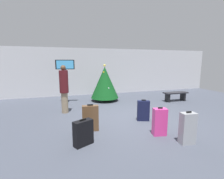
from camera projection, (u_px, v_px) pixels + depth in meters
ground_plane at (133, 117)px, 6.13m from camera, size 16.00×16.00×0.00m
back_wall at (101, 72)px, 10.52m from camera, size 16.00×0.20×2.89m
holiday_tree at (105, 82)px, 8.63m from camera, size 1.47×1.47×1.93m
flight_info_kiosk at (65, 73)px, 8.04m from camera, size 0.90×0.29×2.15m
waiting_bench at (175, 95)px, 8.60m from camera, size 1.29×0.44×0.48m
traveller_0 at (64, 88)px, 6.50m from camera, size 0.47×0.47×1.92m
suitcase_0 at (188, 128)px, 4.06m from camera, size 0.39×0.26×0.84m
suitcase_1 at (160, 122)px, 4.56m from camera, size 0.40×0.28×0.80m
suitcase_2 at (90, 118)px, 4.84m from camera, size 0.49×0.23×0.81m
suitcase_3 at (83, 133)px, 4.00m from camera, size 0.52×0.40×0.67m
suitcase_4 at (143, 111)px, 5.69m from camera, size 0.44×0.29×0.76m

